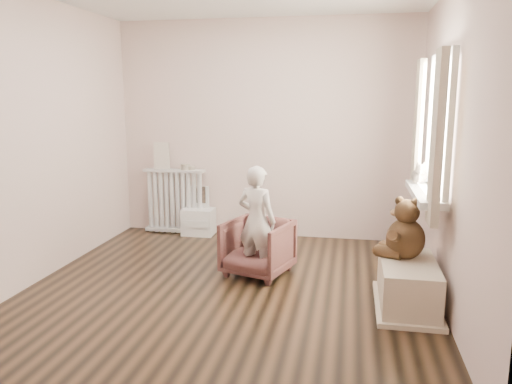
% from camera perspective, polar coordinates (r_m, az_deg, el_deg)
% --- Properties ---
extents(floor, '(3.60, 3.60, 0.01)m').
position_cam_1_polar(floor, '(4.59, -2.96, -10.85)').
color(floor, black).
rests_on(floor, ground).
extents(back_wall, '(3.60, 0.02, 2.60)m').
position_cam_1_polar(back_wall, '(6.04, 1.03, 7.10)').
color(back_wall, beige).
rests_on(back_wall, ground).
extents(front_wall, '(3.60, 0.02, 2.60)m').
position_cam_1_polar(front_wall, '(2.59, -12.81, 1.78)').
color(front_wall, beige).
rests_on(front_wall, ground).
extents(left_wall, '(0.02, 3.60, 2.60)m').
position_cam_1_polar(left_wall, '(5.03, -23.54, 5.44)').
color(left_wall, beige).
rests_on(left_wall, ground).
extents(right_wall, '(0.02, 3.60, 2.60)m').
position_cam_1_polar(right_wall, '(4.23, 21.37, 4.74)').
color(right_wall, beige).
rests_on(right_wall, ground).
extents(window, '(0.03, 0.90, 1.10)m').
position_cam_1_polar(window, '(4.50, 20.33, 7.06)').
color(window, white).
rests_on(window, right_wall).
extents(window_sill, '(0.22, 1.10, 0.06)m').
position_cam_1_polar(window_sill, '(4.56, 18.74, -0.17)').
color(window_sill, silver).
rests_on(window_sill, right_wall).
extents(curtain_left, '(0.06, 0.26, 1.30)m').
position_cam_1_polar(curtain_left, '(3.93, 20.00, 5.74)').
color(curtain_left, '#C1B498').
rests_on(curtain_left, right_wall).
extents(curtain_right, '(0.06, 0.26, 1.30)m').
position_cam_1_polar(curtain_right, '(5.05, 18.02, 6.86)').
color(curtain_right, '#C1B498').
rests_on(curtain_right, right_wall).
extents(radiator, '(0.77, 0.15, 0.81)m').
position_cam_1_polar(radiator, '(6.34, -9.25, -1.17)').
color(radiator, silver).
rests_on(radiator, floor).
extents(paper_doll, '(0.20, 0.02, 0.33)m').
position_cam_1_polar(paper_doll, '(6.30, -10.73, 4.10)').
color(paper_doll, beige).
rests_on(paper_doll, radiator).
extents(tin_a, '(0.11, 0.11, 0.07)m').
position_cam_1_polar(tin_a, '(6.21, -8.08, 2.85)').
color(tin_a, '#A59E8C').
rests_on(tin_a, radiator).
extents(tin_b, '(0.09, 0.09, 0.05)m').
position_cam_1_polar(tin_b, '(6.19, -7.39, 2.74)').
color(tin_b, '#A59E8C').
rests_on(tin_b, radiator).
extents(toy_vanity, '(0.38, 0.27, 0.60)m').
position_cam_1_polar(toy_vanity, '(6.24, -6.59, -2.38)').
color(toy_vanity, silver).
rests_on(toy_vanity, floor).
extents(armchair, '(0.72, 0.73, 0.54)m').
position_cam_1_polar(armchair, '(4.82, 0.20, -6.37)').
color(armchair, '#552E2A').
rests_on(armchair, floor).
extents(child, '(0.44, 0.36, 1.05)m').
position_cam_1_polar(child, '(4.70, 0.09, -3.31)').
color(child, silver).
rests_on(child, armchair).
extents(toy_bench, '(0.44, 0.82, 0.39)m').
position_cam_1_polar(toy_bench, '(4.30, 16.95, -10.01)').
color(toy_bench, beige).
rests_on(toy_bench, floor).
extents(teddy_bear, '(0.49, 0.44, 0.50)m').
position_cam_1_polar(teddy_bear, '(4.26, 16.80, -3.57)').
color(teddy_bear, '#311F10').
rests_on(teddy_bear, toy_bench).
extents(plush_cat, '(0.17, 0.25, 0.20)m').
position_cam_1_polar(plush_cat, '(4.88, 18.18, 2.11)').
color(plush_cat, '#71665D').
rests_on(plush_cat, window_sill).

